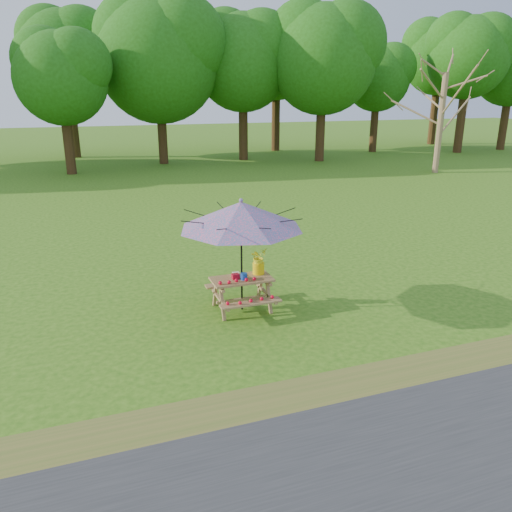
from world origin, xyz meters
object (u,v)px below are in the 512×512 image
object	(u,v)px
bare_tree	(451,27)
flower_bucket	(259,260)
patio_umbrella	(241,215)
picnic_table	(242,294)

from	to	relation	value
bare_tree	flower_bucket	distance (m)	21.08
patio_umbrella	flower_bucket	size ratio (longest dim) A/B	5.03
flower_bucket	picnic_table	bearing A→B (deg)	-161.04
picnic_table	flower_bucket	size ratio (longest dim) A/B	2.47
patio_umbrella	flower_bucket	world-z (taller)	patio_umbrella
flower_bucket	bare_tree	bearing A→B (deg)	41.53
bare_tree	patio_umbrella	xyz separation A→B (m)	(-15.47, -13.48, -5.26)
patio_umbrella	flower_bucket	xyz separation A→B (m)	(0.40, 0.14, -0.99)
bare_tree	patio_umbrella	distance (m)	21.19
picnic_table	patio_umbrella	world-z (taller)	patio_umbrella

